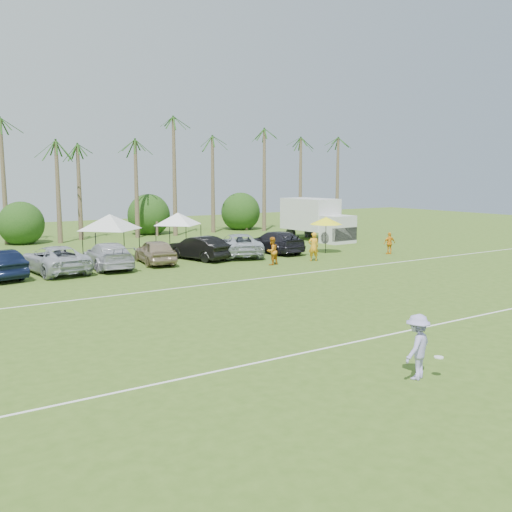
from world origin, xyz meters
TOP-DOWN VIEW (x-y plane):
  - ground at (0.00, 0.00)m, footprint 120.00×120.00m
  - field_lines at (0.00, 8.00)m, footprint 80.00×12.10m
  - palm_tree_4 at (-4.00, 38.00)m, footprint 2.40×2.40m
  - palm_tree_5 at (0.00, 38.00)m, footprint 2.40×2.40m
  - palm_tree_6 at (4.00, 38.00)m, footprint 2.40×2.40m
  - palm_tree_7 at (8.00, 38.00)m, footprint 2.40×2.40m
  - palm_tree_8 at (13.00, 38.00)m, footprint 2.40×2.40m
  - palm_tree_9 at (18.00, 38.00)m, footprint 2.40×2.40m
  - palm_tree_10 at (23.00, 38.00)m, footprint 2.40×2.40m
  - palm_tree_11 at (27.00, 38.00)m, footprint 2.40×2.40m
  - bush_tree_1 at (-6.00, 39.00)m, footprint 4.00×4.00m
  - bush_tree_2 at (6.00, 39.00)m, footprint 4.00×4.00m
  - bush_tree_3 at (16.00, 39.00)m, footprint 4.00×4.00m
  - sideline_player_a at (8.53, 17.49)m, footprint 0.83×0.69m
  - sideline_player_b at (5.26, 17.65)m, footprint 1.02×0.88m
  - sideline_player_c at (15.26, 17.09)m, footprint 1.00×0.59m
  - box_truck at (16.45, 26.99)m, footprint 3.08×7.23m
  - canopy_tent_left at (-2.79, 25.17)m, footprint 4.52×4.52m
  - canopy_tent_right at (3.67, 28.28)m, footprint 4.07×4.07m
  - market_umbrella at (11.69, 20.01)m, footprint 2.40×2.40m
  - frisbee_player at (-2.96, -1.60)m, footprint 1.37×1.06m
  - parked_car_2 at (-7.21, 22.14)m, footprint 3.24×6.02m
  - parked_car_3 at (-4.02, 22.09)m, footprint 2.66×5.69m
  - parked_car_4 at (-0.84, 22.19)m, footprint 2.52×4.93m
  - parked_car_5 at (2.35, 22.25)m, footprint 2.93×5.15m
  - parked_car_6 at (5.54, 22.28)m, footprint 4.47×6.34m
  - parked_car_7 at (8.73, 22.29)m, footprint 2.35×5.58m

SIDE VIEW (x-z plane):
  - ground at x=0.00m, z-range 0.00..0.00m
  - field_lines at x=0.00m, z-range 0.00..0.01m
  - sideline_player_c at x=15.26m, z-range 0.00..1.61m
  - parked_car_2 at x=-7.21m, z-range 0.00..1.61m
  - parked_car_3 at x=-4.02m, z-range 0.00..1.61m
  - parked_car_4 at x=-0.84m, z-range 0.00..1.61m
  - parked_car_5 at x=2.35m, z-range 0.00..1.61m
  - parked_car_6 at x=5.54m, z-range 0.00..1.61m
  - parked_car_7 at x=8.73m, z-range 0.00..1.61m
  - sideline_player_b at x=5.26m, z-range 0.00..1.80m
  - frisbee_player at x=-2.96m, z-range 0.00..1.87m
  - sideline_player_a at x=8.53m, z-range 0.00..1.94m
  - bush_tree_1 at x=-6.00m, z-range -0.20..3.80m
  - bush_tree_2 at x=6.00m, z-range -0.20..3.80m
  - bush_tree_3 at x=16.00m, z-range -0.20..3.80m
  - box_truck at x=16.45m, z-range 0.13..3.78m
  - market_umbrella at x=11.69m, z-range 1.06..3.74m
  - canopy_tent_right at x=3.67m, z-range 1.17..4.47m
  - canopy_tent_left at x=-2.79m, z-range 1.30..4.96m
  - palm_tree_4 at x=-4.00m, z-range 3.03..11.93m
  - palm_tree_8 at x=13.00m, z-range 3.03..11.93m
  - palm_tree_5 at x=0.00m, z-range 3.40..13.30m
  - palm_tree_9 at x=18.00m, z-range 3.40..13.30m
  - palm_tree_6 at x=4.00m, z-range 3.76..14.66m
  - palm_tree_10 at x=23.00m, z-range 3.76..14.66m
  - palm_tree_7 at x=8.00m, z-range 4.11..16.01m
  - palm_tree_11 at x=27.00m, z-range 4.11..16.01m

